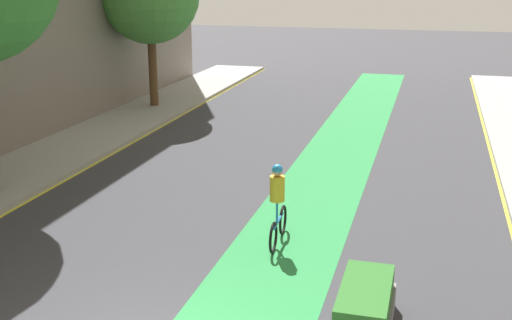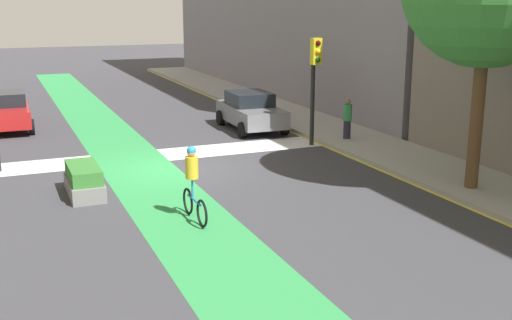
{
  "view_description": "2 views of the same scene",
  "coord_description": "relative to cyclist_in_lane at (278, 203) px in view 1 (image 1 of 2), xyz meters",
  "views": [
    {
      "loc": [
        3.96,
        -7.79,
        5.78
      ],
      "look_at": [
        0.12,
        6.09,
        1.53
      ],
      "focal_mm": 45.31,
      "sensor_mm": 36.0,
      "label": 1
    },
    {
      "loc": [
        5.2,
        19.24,
        5.27
      ],
      "look_at": [
        -0.39,
        5.76,
        1.59
      ],
      "focal_mm": 44.23,
      "sensor_mm": 36.0,
      "label": 2
    }
  ],
  "objects": [
    {
      "name": "median_planter",
      "position": [
        2.23,
        -3.12,
        -0.57
      ],
      "size": [
        0.9,
        2.1,
        0.85
      ],
      "color": "slate",
      "rests_on": "ground_plane"
    },
    {
      "name": "cyclist_in_lane",
      "position": [
        0.0,
        0.0,
        0.0
      ],
      "size": [
        0.32,
        1.73,
        1.86
      ],
      "color": "black",
      "rests_on": "ground_plane"
    }
  ]
}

